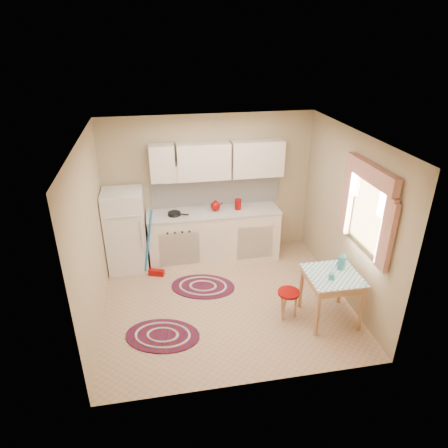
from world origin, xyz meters
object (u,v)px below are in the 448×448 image
(fridge, at_px, (126,231))
(stool, at_px, (288,304))
(base_cabinets, at_px, (214,236))
(table, at_px, (330,297))

(fridge, height_order, stool, fridge)
(stool, bearing_deg, base_cabinets, 113.19)
(base_cabinets, relative_size, table, 3.12)
(fridge, distance_m, table, 3.41)
(fridge, xyz_separation_m, table, (2.81, -1.90, -0.34))
(fridge, bearing_deg, table, -33.97)
(fridge, height_order, base_cabinets, fridge)
(base_cabinets, height_order, table, base_cabinets)
(table, distance_m, stool, 0.59)
(base_cabinets, relative_size, stool, 5.36)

